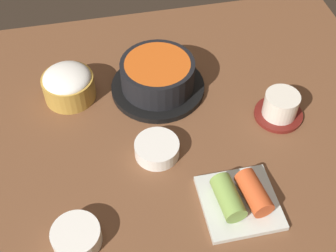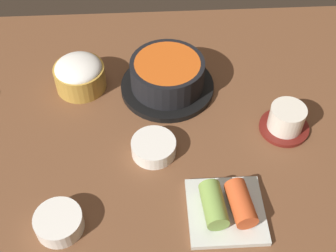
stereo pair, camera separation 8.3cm
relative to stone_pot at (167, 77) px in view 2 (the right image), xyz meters
The scene contains 7 objects.
dining_table 11.98cm from the stone_pot, 103.37° to the right, with size 100.00×76.00×2.00cm, color brown.
stone_pot is the anchor object (origin of this frame).
rice_bowl 17.97cm from the stone_pot, behind, with size 10.36×10.36×6.91cm.
tea_cup_with_saucer 24.98cm from the stone_pot, 29.16° to the right, with size 9.50×9.50×5.58cm.
banchan_cup_center 16.90cm from the stone_pot, 101.66° to the right, with size 8.20×8.20×2.87cm.
kimchi_plate 30.90cm from the stone_pot, 74.77° to the right, with size 12.66×12.66×4.66cm.
side_bowl_near 36.38cm from the stone_pot, 121.64° to the right, with size 7.82×7.82×3.11cm.
Camera 2 is at (-0.98, -56.24, 68.38)cm, focal length 48.25 mm.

